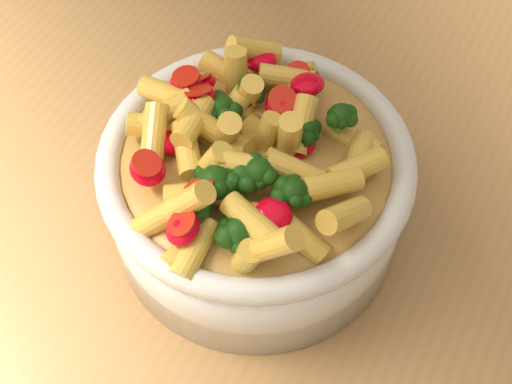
% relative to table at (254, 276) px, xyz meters
% --- Properties ---
extents(table, '(1.20, 0.80, 0.90)m').
position_rel_table_xyz_m(table, '(0.00, 0.00, 0.00)').
color(table, '#B3784C').
rests_on(table, ground).
extents(serving_bowl, '(0.24, 0.24, 0.10)m').
position_rel_table_xyz_m(serving_bowl, '(0.01, -0.01, 0.15)').
color(serving_bowl, silver).
rests_on(serving_bowl, table).
extents(pasta_salad, '(0.19, 0.19, 0.04)m').
position_rel_table_xyz_m(pasta_salad, '(0.01, -0.01, 0.22)').
color(pasta_salad, gold).
rests_on(pasta_salad, serving_bowl).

